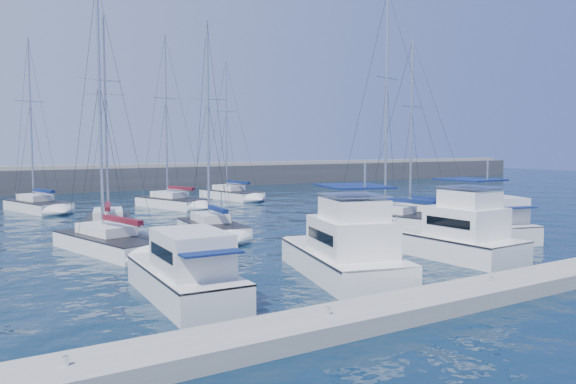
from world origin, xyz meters
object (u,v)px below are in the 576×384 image
sailboat_back_b (172,202)px  sailboat_back_c (231,194)px  sailboat_mid_e (418,216)px  motor_yacht_port_inner (346,253)px  sailboat_back_a (38,205)px  motor_yacht_stbd_outer (495,224)px  sailboat_mid_a (110,243)px  sailboat_mid_c (212,229)px  motor_yacht_port_outer (187,276)px  sailboat_mid_d (394,218)px  sailboat_mid_b (108,225)px  motor_yacht_stbd_inner (457,237)px

sailboat_back_b → sailboat_back_c: sailboat_back_b is taller
sailboat_mid_e → sailboat_back_b: bearing=111.9°
motor_yacht_port_inner → sailboat_back_a: size_ratio=0.56×
motor_yacht_stbd_outer → sailboat_mid_a: bearing=176.0°
motor_yacht_stbd_outer → sailboat_mid_e: (1.40, 8.24, -0.43)m
sailboat_mid_c → sailboat_mid_e: 16.79m
motor_yacht_stbd_outer → sailboat_mid_e: bearing=97.2°
motor_yacht_port_outer → sailboat_mid_d: size_ratio=0.42×
motor_yacht_stbd_outer → sailboat_mid_a: sailboat_mid_a is taller
sailboat_mid_d → sailboat_mid_e: 2.90m
motor_yacht_stbd_outer → sailboat_mid_e: 8.37m
sailboat_mid_c → sailboat_mid_b: bearing=139.4°
motor_yacht_stbd_outer → sailboat_back_c: 33.56m
sailboat_back_b → sailboat_mid_a: bearing=-136.7°
sailboat_back_b → sailboat_back_c: size_ratio=1.08×
sailboat_mid_d → sailboat_mid_e: bearing=-8.4°
motor_yacht_port_outer → sailboat_mid_c: size_ratio=0.52×
sailboat_mid_b → motor_yacht_port_outer: bearing=-80.8°
sailboat_mid_c → sailboat_back_a: sailboat_back_a is taller
motor_yacht_port_outer → sailboat_back_a: sailboat_back_a is taller
sailboat_back_c → sailboat_mid_d: bearing=-96.7°
motor_yacht_port_inner → sailboat_mid_e: bearing=51.1°
sailboat_mid_d → sailboat_back_b: bearing=99.7°
sailboat_mid_b → sailboat_back_c: sailboat_back_c is taller
sailboat_back_a → motor_yacht_port_outer: bearing=-105.6°
motor_yacht_stbd_inner → motor_yacht_stbd_outer: 7.49m
motor_yacht_port_outer → motor_yacht_port_inner: size_ratio=0.84×
sailboat_mid_d → motor_yacht_stbd_outer: bearing=-94.9°
sailboat_back_c → sailboat_mid_b: bearing=-145.1°
motor_yacht_stbd_inner → sailboat_mid_d: sailboat_mid_d is taller
sailboat_mid_b → sailboat_mid_a: bearing=-88.8°
sailboat_mid_a → sailboat_mid_e: size_ratio=1.07×
sailboat_mid_a → sailboat_mid_b: (1.78, 7.46, -0.00)m
sailboat_mid_d → sailboat_mid_e: size_ratio=1.23×
sailboat_mid_a → sailboat_mid_c: bearing=0.4°
sailboat_mid_a → sailboat_back_a: sailboat_back_a is taller
motor_yacht_port_inner → sailboat_mid_c: 13.79m
sailboat_mid_d → sailboat_back_b: sailboat_mid_d is taller
motor_yacht_port_inner → sailboat_mid_a: bearing=137.7°
sailboat_mid_b → sailboat_back_c: bearing=58.6°
sailboat_mid_d → sailboat_back_b: size_ratio=1.05×
sailboat_mid_a → motor_yacht_stbd_inner: bearing=-50.5°
sailboat_mid_a → sailboat_back_a: size_ratio=0.97×
motor_yacht_stbd_inner → sailboat_mid_c: 15.72m
motor_yacht_port_inner → sailboat_mid_e: 19.95m
motor_yacht_port_outer → sailboat_back_c: (19.82, 36.55, -0.41)m
sailboat_mid_a → sailboat_back_b: 22.94m
motor_yacht_port_inner → sailboat_mid_d: 17.45m
sailboat_mid_b → sailboat_mid_e: 23.32m
sailboat_back_c → motor_yacht_stbd_outer: bearing=-94.8°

